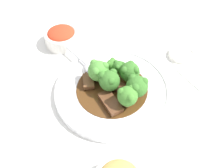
{
  "coord_description": "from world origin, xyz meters",
  "views": [
    {
      "loc": [
        -0.34,
        0.28,
        0.55
      ],
      "look_at": [
        0.0,
        0.0,
        0.03
      ],
      "focal_mm": 42.0,
      "sensor_mm": 36.0,
      "label": 1
    }
  ],
  "objects_px": {
    "beef_strip_1": "(124,89)",
    "broccoli_floret_6": "(119,67)",
    "broccoli_floret_1": "(128,96)",
    "broccoli_floret_3": "(98,71)",
    "broccoli_floret_0": "(137,86)",
    "beef_strip_0": "(88,81)",
    "sauce_dish": "(181,55)",
    "beef_strip_2": "(110,102)",
    "broccoli_floret_4": "(109,80)",
    "broccoli_floret_2": "(113,65)",
    "broccoli_floret_5": "(130,71)",
    "main_plate": "(112,90)",
    "side_bowl_kimchi": "(61,36)",
    "serving_spoon": "(90,67)"
  },
  "relations": [
    {
      "from": "broccoli_floret_0",
      "to": "broccoli_floret_4",
      "type": "xyz_separation_m",
      "value": [
        0.06,
        0.04,
        -0.0
      ]
    },
    {
      "from": "beef_strip_0",
      "to": "broccoli_floret_2",
      "type": "distance_m",
      "value": 0.08
    },
    {
      "from": "broccoli_floret_4",
      "to": "serving_spoon",
      "type": "bearing_deg",
      "value": -3.69
    },
    {
      "from": "broccoli_floret_1",
      "to": "broccoli_floret_5",
      "type": "height_order",
      "value": "broccoli_floret_1"
    },
    {
      "from": "beef_strip_1",
      "to": "broccoli_floret_1",
      "type": "relative_size",
      "value": 0.92
    },
    {
      "from": "beef_strip_0",
      "to": "sauce_dish",
      "type": "relative_size",
      "value": 0.72
    },
    {
      "from": "main_plate",
      "to": "beef_strip_2",
      "type": "xyz_separation_m",
      "value": [
        -0.04,
        0.04,
        0.01
      ]
    },
    {
      "from": "beef_strip_1",
      "to": "broccoli_floret_6",
      "type": "relative_size",
      "value": 1.17
    },
    {
      "from": "sauce_dish",
      "to": "beef_strip_0",
      "type": "bearing_deg",
      "value": 74.26
    },
    {
      "from": "broccoli_floret_5",
      "to": "broccoli_floret_6",
      "type": "relative_size",
      "value": 1.25
    },
    {
      "from": "beef_strip_1",
      "to": "side_bowl_kimchi",
      "type": "xyz_separation_m",
      "value": [
        0.28,
        0.01,
        0.0
      ]
    },
    {
      "from": "beef_strip_0",
      "to": "side_bowl_kimchi",
      "type": "distance_m",
      "value": 0.2
    },
    {
      "from": "broccoli_floret_4",
      "to": "side_bowl_kimchi",
      "type": "height_order",
      "value": "broccoli_floret_4"
    },
    {
      "from": "beef_strip_1",
      "to": "broccoli_floret_1",
      "type": "xyz_separation_m",
      "value": [
        -0.04,
        0.03,
        0.03
      ]
    },
    {
      "from": "broccoli_floret_0",
      "to": "broccoli_floret_5",
      "type": "height_order",
      "value": "broccoli_floret_0"
    },
    {
      "from": "beef_strip_2",
      "to": "broccoli_floret_2",
      "type": "height_order",
      "value": "broccoli_floret_2"
    },
    {
      "from": "beef_strip_2",
      "to": "broccoli_floret_4",
      "type": "bearing_deg",
      "value": -35.18
    },
    {
      "from": "beef_strip_2",
      "to": "broccoli_floret_4",
      "type": "height_order",
      "value": "broccoli_floret_4"
    },
    {
      "from": "broccoli_floret_5",
      "to": "serving_spoon",
      "type": "distance_m",
      "value": 0.12
    },
    {
      "from": "broccoli_floret_2",
      "to": "broccoli_floret_0",
      "type": "bearing_deg",
      "value": 175.23
    },
    {
      "from": "main_plate",
      "to": "broccoli_floret_1",
      "type": "bearing_deg",
      "value": 174.42
    },
    {
      "from": "broccoli_floret_0",
      "to": "broccoli_floret_3",
      "type": "height_order",
      "value": "same"
    },
    {
      "from": "broccoli_floret_5",
      "to": "side_bowl_kimchi",
      "type": "relative_size",
      "value": 0.56
    },
    {
      "from": "beef_strip_1",
      "to": "broccoli_floret_4",
      "type": "relative_size",
      "value": 0.91
    },
    {
      "from": "broccoli_floret_1",
      "to": "broccoli_floret_2",
      "type": "height_order",
      "value": "broccoli_floret_1"
    },
    {
      "from": "broccoli_floret_3",
      "to": "broccoli_floret_4",
      "type": "xyz_separation_m",
      "value": [
        -0.04,
        -0.0,
        -0.0
      ]
    },
    {
      "from": "main_plate",
      "to": "sauce_dish",
      "type": "bearing_deg",
      "value": -96.13
    },
    {
      "from": "beef_strip_1",
      "to": "side_bowl_kimchi",
      "type": "relative_size",
      "value": 0.52
    },
    {
      "from": "broccoli_floret_1",
      "to": "broccoli_floret_3",
      "type": "bearing_deg",
      "value": 1.67
    },
    {
      "from": "beef_strip_2",
      "to": "sauce_dish",
      "type": "relative_size",
      "value": 1.0
    },
    {
      "from": "side_bowl_kimchi",
      "to": "sauce_dish",
      "type": "relative_size",
      "value": 1.36
    },
    {
      "from": "beef_strip_1",
      "to": "side_bowl_kimchi",
      "type": "height_order",
      "value": "side_bowl_kimchi"
    },
    {
      "from": "beef_strip_1",
      "to": "sauce_dish",
      "type": "distance_m",
      "value": 0.23
    },
    {
      "from": "main_plate",
      "to": "beef_strip_1",
      "type": "relative_size",
      "value": 5.54
    },
    {
      "from": "beef_strip_0",
      "to": "broccoli_floret_5",
      "type": "xyz_separation_m",
      "value": [
        -0.06,
        -0.09,
        0.03
      ]
    },
    {
      "from": "broccoli_floret_1",
      "to": "broccoli_floret_5",
      "type": "xyz_separation_m",
      "value": [
        0.06,
        -0.06,
        -0.0
      ]
    },
    {
      "from": "broccoli_floret_2",
      "to": "broccoli_floret_5",
      "type": "height_order",
      "value": "broccoli_floret_5"
    },
    {
      "from": "broccoli_floret_0",
      "to": "sauce_dish",
      "type": "bearing_deg",
      "value": -81.57
    },
    {
      "from": "broccoli_floret_2",
      "to": "beef_strip_2",
      "type": "bearing_deg",
      "value": 137.38
    },
    {
      "from": "beef_strip_2",
      "to": "side_bowl_kimchi",
      "type": "distance_m",
      "value": 0.29
    },
    {
      "from": "broccoli_floret_3",
      "to": "side_bowl_kimchi",
      "type": "relative_size",
      "value": 0.6
    },
    {
      "from": "broccoli_floret_3",
      "to": "broccoli_floret_0",
      "type": "bearing_deg",
      "value": -158.65
    },
    {
      "from": "broccoli_floret_6",
      "to": "broccoli_floret_0",
      "type": "bearing_deg",
      "value": 171.01
    },
    {
      "from": "beef_strip_0",
      "to": "broccoli_floret_6",
      "type": "distance_m",
      "value": 0.09
    },
    {
      "from": "broccoli_floret_4",
      "to": "broccoli_floret_0",
      "type": "bearing_deg",
      "value": -147.85
    },
    {
      "from": "main_plate",
      "to": "beef_strip_2",
      "type": "bearing_deg",
      "value": 135.77
    },
    {
      "from": "broccoli_floret_0",
      "to": "side_bowl_kimchi",
      "type": "xyz_separation_m",
      "value": [
        0.31,
        0.02,
        -0.03
      ]
    },
    {
      "from": "beef_strip_0",
      "to": "serving_spoon",
      "type": "bearing_deg",
      "value": -42.83
    },
    {
      "from": "sauce_dish",
      "to": "main_plate",
      "type": "bearing_deg",
      "value": 83.87
    },
    {
      "from": "main_plate",
      "to": "broccoli_floret_2",
      "type": "relative_size",
      "value": 7.4
    }
  ]
}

